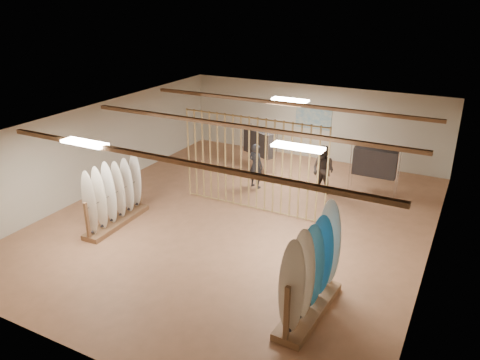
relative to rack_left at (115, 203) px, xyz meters
The scene contains 16 objects.
floor 3.48m from the rack_left, 32.46° to the left, with size 12.00×12.00×0.00m, color #AA7452.
ceiling 4.05m from the rack_left, 32.46° to the left, with size 12.00×12.00×0.00m, color gray.
wall_back 8.39m from the rack_left, 69.76° to the left, with size 12.00×12.00×0.00m, color beige.
wall_front 5.12m from the rack_left, 55.22° to the right, with size 12.00×12.00×0.00m, color beige.
wall_left 2.90m from the rack_left, 138.94° to the left, with size 12.00×12.00×0.00m, color beige.
wall_right 8.14m from the rack_left, 13.12° to the left, with size 12.00×12.00×0.00m, color beige.
ceiling_slats 4.01m from the rack_left, 32.46° to the left, with size 9.50×6.12×0.10m, color brown.
light_panels 4.02m from the rack_left, 32.46° to the left, with size 1.20×0.35×0.06m, color white.
bamboo_partition 3.99m from the rack_left, 42.40° to the left, with size 4.45×0.05×2.78m.
poster 8.39m from the rack_left, 69.71° to the left, with size 1.40×0.03×0.90m, color teal.
rack_left is the anchor object (origin of this frame).
rack_right 6.16m from the rack_left, 11.38° to the right, with size 0.71×2.25×2.11m.
clothing_rack_a 5.95m from the rack_left, 74.06° to the left, with size 1.36×0.89×1.54m.
clothing_rack_b 7.97m from the rack_left, 43.72° to the left, with size 1.44×0.37×1.55m.
shopper_a 4.73m from the rack_left, 61.50° to the left, with size 0.62×0.42×1.69m, color #292A31.
shopper_b 6.39m from the rack_left, 47.07° to the left, with size 0.86×0.67×1.78m, color #302925.
Camera 1 is at (5.49, -10.51, 6.02)m, focal length 35.00 mm.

